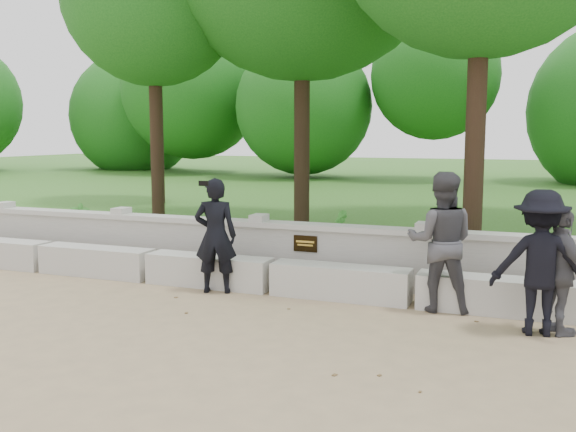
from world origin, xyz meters
name	(u,v)px	position (x,y,z in m)	size (l,w,h in m)	color
ground	(209,330)	(0.00, 0.00, 0.00)	(80.00, 80.00, 0.00)	tan
lawn	(418,200)	(0.00, 14.00, 0.12)	(40.00, 22.00, 0.25)	#325D15
concrete_bench	(272,276)	(0.00, 1.90, 0.22)	(11.90, 0.45, 0.45)	beige
parapet_wall	(290,251)	(0.00, 2.60, 0.46)	(12.50, 0.35, 0.90)	#BBB8B0
man_main	(215,236)	(-0.73, 1.60, 0.81)	(0.68, 0.63, 1.62)	black
visitor_left	(441,242)	(2.34, 1.80, 0.88)	(0.93, 0.76, 1.76)	#403F44
visitor_mid	(540,263)	(3.49, 1.20, 0.81)	(1.12, 0.75, 1.62)	black
visitor_right	(560,272)	(3.70, 1.25, 0.71)	(0.76, 0.88, 1.42)	#48474C
tree_far_left	(155,7)	(-6.58, 9.44, 5.68)	(3.76, 3.76, 7.33)	#382619
shrub_a	(80,221)	(-4.56, 3.48, 0.59)	(0.36, 0.24, 0.67)	#3A892E
shrub_b	(339,228)	(0.19, 4.58, 0.56)	(0.34, 0.28, 0.62)	#3A892E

